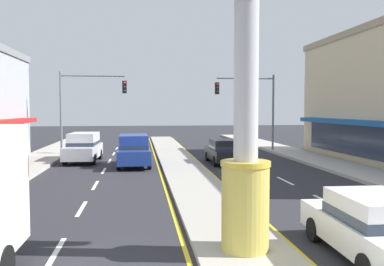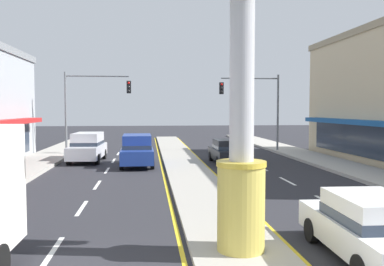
{
  "view_description": "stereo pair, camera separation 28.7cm",
  "coord_description": "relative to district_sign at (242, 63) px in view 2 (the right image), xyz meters",
  "views": [
    {
      "loc": [
        -2.44,
        -5.19,
        3.46
      ],
      "look_at": [
        -0.59,
        9.37,
        2.6
      ],
      "focal_mm": 38.19,
      "sensor_mm": 36.0,
      "label": 1
    },
    {
      "loc": [
        -2.16,
        -5.23,
        3.46
      ],
      "look_at": [
        -0.59,
        9.37,
        2.6
      ],
      "focal_mm": 38.19,
      "sensor_mm": 36.0,
      "label": 2
    }
  ],
  "objects": [
    {
      "name": "traffic_light_left_side",
      "position": [
        -6.42,
        21.55,
        -0.27
      ],
      "size": [
        4.86,
        0.46,
        6.2
      ],
      "color": "slate",
      "rests_on": "ground"
    },
    {
      "name": "suv_far_right_lane",
      "position": [
        -2.84,
        15.65,
        -3.53
      ],
      "size": [
        2.04,
        4.64,
        1.9
      ],
      "color": "navy",
      "rests_on": "ground"
    },
    {
      "name": "suv_near_left_lane",
      "position": [
        -6.13,
        18.05,
        -3.53
      ],
      "size": [
        2.13,
        4.68,
        1.9
      ],
      "color": "silver",
      "rests_on": "ground"
    },
    {
      "name": "sedan_far_left_oncoming",
      "position": [
        2.84,
        16.2,
        -3.73
      ],
      "size": [
        1.89,
        4.33,
        1.53
      ],
      "color": "black",
      "rests_on": "ground"
    },
    {
      "name": "sidewalk_right",
      "position": [
        9.22,
        11.95,
        -4.42
      ],
      "size": [
        2.87,
        60.0,
        0.18
      ],
      "primitive_type": "cube",
      "color": "#ADA89E",
      "rests_on": "ground"
    },
    {
      "name": "district_sign",
      "position": [
        0.0,
        0.0,
        0.0
      ],
      "size": [
        7.83,
        1.17,
        7.76
      ],
      "color": "gold",
      "rests_on": "median_strip"
    },
    {
      "name": "traffic_light_right_side",
      "position": [
        6.42,
        22.47,
        -0.27
      ],
      "size": [
        4.86,
        0.46,
        6.2
      ],
      "color": "slate",
      "rests_on": "ground"
    },
    {
      "name": "sedan_mid_left_lane",
      "position": [
        2.84,
        -0.63,
        -3.73
      ],
      "size": [
        1.94,
        4.35,
        1.53
      ],
      "color": "white",
      "rests_on": "ground"
    },
    {
      "name": "lane_markings",
      "position": [
        0.0,
        12.6,
        -4.51
      ],
      "size": [
        9.11,
        52.0,
        0.01
      ],
      "color": "silver",
      "rests_on": "ground"
    },
    {
      "name": "median_strip",
      "position": [
        0.0,
        13.95,
        -4.44
      ],
      "size": [
        2.37,
        52.0,
        0.14
      ],
      "primitive_type": "cube",
      "color": "#A39E93",
      "rests_on": "ground"
    },
    {
      "name": "sidewalk_left",
      "position": [
        -9.22,
        11.95,
        -4.42
      ],
      "size": [
        2.87,
        60.0,
        0.18
      ],
      "primitive_type": "cube",
      "color": "#ADA89E",
      "rests_on": "ground"
    }
  ]
}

